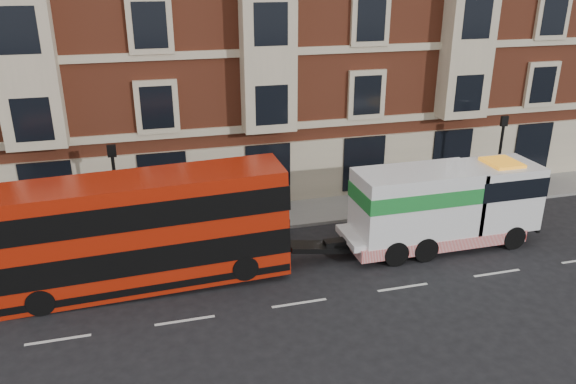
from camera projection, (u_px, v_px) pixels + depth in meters
name	position (u px, v px, depth m)	size (l,w,h in m)	color
ground	(299.00, 303.00, 19.79)	(120.00, 120.00, 0.00)	black
sidewalk	(254.00, 217.00, 26.49)	(90.00, 3.00, 0.15)	slate
lamp_post_west	(116.00, 188.00, 22.89)	(0.35, 0.15, 4.35)	black
lamp_post_east	(500.00, 153.00, 27.32)	(0.35, 0.15, 4.35)	black
double_decker_bus	(142.00, 230.00, 20.16)	(10.45, 2.40, 4.23)	#AA1C09
tow_truck	(441.00, 206.00, 23.27)	(8.36, 2.47, 3.48)	white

